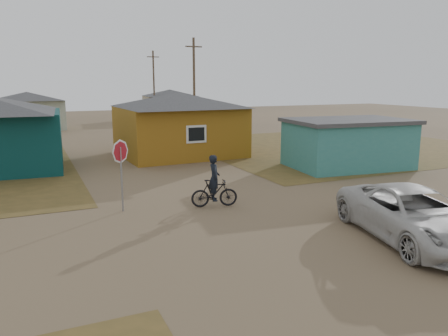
# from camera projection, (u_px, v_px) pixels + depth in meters

# --- Properties ---
(ground) EXTENTS (120.00, 120.00, 0.00)m
(ground) POSITION_uv_depth(u_px,v_px,m) (244.00, 226.00, 14.06)
(ground) COLOR brown
(grass_ne) EXTENTS (20.00, 18.00, 0.00)m
(grass_ne) POSITION_uv_depth(u_px,v_px,m) (337.00, 146.00, 31.32)
(grass_ne) COLOR brown
(grass_ne) RESTS_ON ground
(house_yellow) EXTENTS (7.72, 6.76, 3.90)m
(house_yellow) POSITION_uv_depth(u_px,v_px,m) (179.00, 123.00, 27.20)
(house_yellow) COLOR #906016
(house_yellow) RESTS_ON ground
(shed_turquoise) EXTENTS (6.71, 4.93, 2.60)m
(shed_turquoise) POSITION_uv_depth(u_px,v_px,m) (348.00, 143.00, 23.44)
(shed_turquoise) COLOR teal
(shed_turquoise) RESTS_ON ground
(house_pale_west) EXTENTS (7.04, 6.15, 3.60)m
(house_pale_west) POSITION_uv_depth(u_px,v_px,m) (28.00, 110.00, 41.70)
(house_pale_west) COLOR #A4AE96
(house_pale_west) RESTS_ON ground
(house_beige_east) EXTENTS (6.95, 6.05, 3.60)m
(house_beige_east) POSITION_uv_depth(u_px,v_px,m) (170.00, 104.00, 53.50)
(house_beige_east) COLOR gray
(house_beige_east) RESTS_ON ground
(utility_pole_near) EXTENTS (1.40, 0.20, 8.00)m
(utility_pole_near) POSITION_uv_depth(u_px,v_px,m) (194.00, 87.00, 35.55)
(utility_pole_near) COLOR brown
(utility_pole_near) RESTS_ON ground
(utility_pole_far) EXTENTS (1.40, 0.20, 8.00)m
(utility_pole_far) POSITION_uv_depth(u_px,v_px,m) (154.00, 85.00, 50.26)
(utility_pole_far) COLOR brown
(utility_pole_far) RESTS_ON ground
(stop_sign) EXTENTS (0.82, 0.29, 2.59)m
(stop_sign) POSITION_uv_depth(u_px,v_px,m) (121.00, 159.00, 15.26)
(stop_sign) COLOR gray
(stop_sign) RESTS_ON ground
(cyclist) EXTENTS (1.79, 0.89, 1.94)m
(cyclist) POSITION_uv_depth(u_px,v_px,m) (214.00, 188.00, 16.06)
(cyclist) COLOR black
(cyclist) RESTS_ON ground
(vehicle) EXTENTS (3.63, 5.88, 1.52)m
(vehicle) POSITION_uv_depth(u_px,v_px,m) (414.00, 215.00, 12.66)
(vehicle) COLOR beige
(vehicle) RESTS_ON ground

